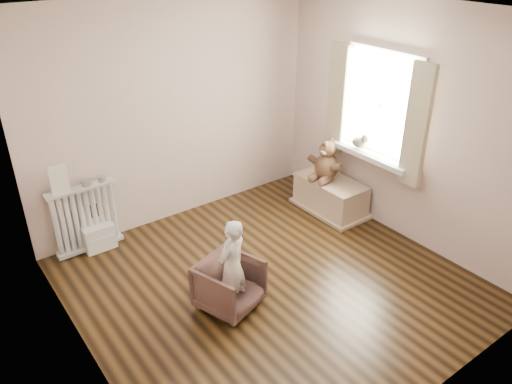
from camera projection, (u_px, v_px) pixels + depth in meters
floor at (270, 283)px, 5.04m from camera, size 3.60×3.60×0.01m
ceiling at (275, 12)px, 3.83m from camera, size 3.60×3.60×0.01m
back_wall at (176, 113)px, 5.72m from camera, size 3.60×0.02×2.60m
front_wall at (448, 262)px, 3.15m from camera, size 3.60×0.02×2.60m
left_wall at (70, 230)px, 3.49m from camera, size 0.02×3.60×2.60m
right_wall at (404, 124)px, 5.38m from camera, size 0.02×3.60×2.60m
window at (381, 105)px, 5.50m from camera, size 0.03×0.90×1.10m
window_sill at (370, 155)px, 5.73m from camera, size 0.22×1.10×0.06m
curtain_left at (417, 126)px, 5.07m from camera, size 0.06×0.26×1.30m
curtain_right at (337, 99)px, 5.88m from camera, size 0.06×0.26×1.30m
radiator at (86, 218)px, 5.40m from camera, size 0.73×0.14×0.77m
paper_doll at (59, 179)px, 5.05m from camera, size 0.19×0.02×0.31m
tin_a at (86, 183)px, 5.25m from camera, size 0.10×0.10×0.06m
tin_b at (103, 179)px, 5.34m from camera, size 0.09×0.09×0.05m
toy_vanity at (96, 226)px, 5.48m from camera, size 0.34×0.24×0.53m
armchair at (230, 285)px, 4.62m from camera, size 0.66×0.67×0.48m
child at (232, 266)px, 4.47m from camera, size 0.39×0.32×0.93m
toy_bench at (330, 196)px, 6.26m from camera, size 0.47×0.89×0.42m
teddy_bear at (327, 160)px, 6.09m from camera, size 0.47×0.40×0.51m
plush_cat at (360, 140)px, 5.78m from camera, size 0.16×0.25×0.20m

